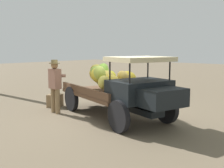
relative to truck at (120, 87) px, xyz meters
The scene contains 4 objects.
ground_plane 0.98m from the truck, behind, with size 60.00×60.00×0.00m, color #6E5F4A.
truck is the anchor object (origin of this frame).
farmer 2.13m from the truck, 157.28° to the right, with size 0.52×0.48×1.71m.
wooden_crate 2.86m from the truck, behind, with size 0.47×0.44×0.44m, color olive.
Camera 1 is at (5.17, -6.13, 2.07)m, focal length 43.52 mm.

